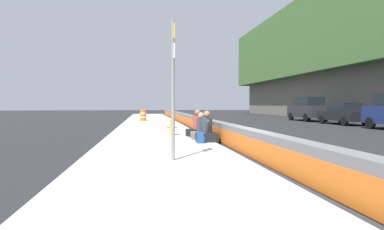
{
  "coord_description": "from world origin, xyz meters",
  "views": [
    {
      "loc": [
        -9.09,
        3.13,
        1.58
      ],
      "look_at": [
        7.42,
        0.67,
        1.03
      ],
      "focal_mm": 29.77,
      "sensor_mm": 36.0,
      "label": 1
    }
  ],
  "objects_px": {
    "route_sign_post": "(173,80)",
    "seated_person_foreground": "(207,132)",
    "fire_hydrant": "(172,126)",
    "parked_car_midline": "(308,109)",
    "seated_person_middle": "(201,130)",
    "construction_barrel": "(143,115)",
    "backpack": "(200,138)",
    "parked_car_fourth": "(343,114)",
    "seated_person_rear": "(198,128)"
  },
  "relations": [
    {
      "from": "seated_person_middle",
      "to": "parked_car_fourth",
      "type": "distance_m",
      "value": 16.29
    },
    {
      "from": "fire_hydrant",
      "to": "construction_barrel",
      "type": "bearing_deg",
      "value": 5.98
    },
    {
      "from": "backpack",
      "to": "construction_barrel",
      "type": "xyz_separation_m",
      "value": [
        16.66,
        2.19,
        0.28
      ]
    },
    {
      "from": "fire_hydrant",
      "to": "seated_person_middle",
      "type": "xyz_separation_m",
      "value": [
        -1.72,
        -1.07,
        -0.1
      ]
    },
    {
      "from": "route_sign_post",
      "to": "seated_person_middle",
      "type": "xyz_separation_m",
      "value": [
        4.98,
        -1.62,
        -1.72
      ]
    },
    {
      "from": "seated_person_middle",
      "to": "backpack",
      "type": "relative_size",
      "value": 2.77
    },
    {
      "from": "route_sign_post",
      "to": "fire_hydrant",
      "type": "relative_size",
      "value": 4.09
    },
    {
      "from": "seated_person_foreground",
      "to": "backpack",
      "type": "xyz_separation_m",
      "value": [
        -0.48,
        0.34,
        -0.18
      ]
    },
    {
      "from": "fire_hydrant",
      "to": "seated_person_foreground",
      "type": "distance_m",
      "value": 2.96
    },
    {
      "from": "seated_person_foreground",
      "to": "fire_hydrant",
      "type": "bearing_deg",
      "value": 22.4
    },
    {
      "from": "seated_person_foreground",
      "to": "backpack",
      "type": "bearing_deg",
      "value": 144.22
    },
    {
      "from": "seated_person_rear",
      "to": "construction_barrel",
      "type": "height_order",
      "value": "seated_person_rear"
    },
    {
      "from": "seated_person_middle",
      "to": "construction_barrel",
      "type": "xyz_separation_m",
      "value": [
        15.17,
        2.48,
        0.13
      ]
    },
    {
      "from": "seated_person_rear",
      "to": "seated_person_foreground",
      "type": "bearing_deg",
      "value": -179.19
    },
    {
      "from": "seated_person_foreground",
      "to": "seated_person_rear",
      "type": "height_order",
      "value": "seated_person_rear"
    },
    {
      "from": "backpack",
      "to": "seated_person_foreground",
      "type": "bearing_deg",
      "value": -35.78
    },
    {
      "from": "fire_hydrant",
      "to": "seated_person_foreground",
      "type": "xyz_separation_m",
      "value": [
        -2.73,
        -1.13,
        -0.07
      ]
    },
    {
      "from": "construction_barrel",
      "to": "parked_car_midline",
      "type": "xyz_separation_m",
      "value": [
        0.19,
        -15.6,
        0.56
      ]
    },
    {
      "from": "seated_person_foreground",
      "to": "seated_person_rear",
      "type": "distance_m",
      "value": 2.03
    },
    {
      "from": "fire_hydrant",
      "to": "parked_car_fourth",
      "type": "relative_size",
      "value": 0.19
    },
    {
      "from": "seated_person_foreground",
      "to": "parked_car_fourth",
      "type": "distance_m",
      "value": 16.88
    },
    {
      "from": "route_sign_post",
      "to": "seated_person_foreground",
      "type": "relative_size",
      "value": 3.0
    },
    {
      "from": "seated_person_rear",
      "to": "parked_car_midline",
      "type": "relative_size",
      "value": 0.25
    },
    {
      "from": "fire_hydrant",
      "to": "construction_barrel",
      "type": "height_order",
      "value": "construction_barrel"
    },
    {
      "from": "parked_car_fourth",
      "to": "seated_person_foreground",
      "type": "bearing_deg",
      "value": 129.56
    },
    {
      "from": "route_sign_post",
      "to": "parked_car_fourth",
      "type": "bearing_deg",
      "value": -44.93
    },
    {
      "from": "seated_person_middle",
      "to": "parked_car_fourth",
      "type": "bearing_deg",
      "value": -53.31
    },
    {
      "from": "seated_person_rear",
      "to": "parked_car_fourth",
      "type": "relative_size",
      "value": 0.27
    },
    {
      "from": "fire_hydrant",
      "to": "parked_car_midline",
      "type": "relative_size",
      "value": 0.18
    },
    {
      "from": "parked_car_midline",
      "to": "seated_person_rear",
      "type": "bearing_deg",
      "value": 137.62
    },
    {
      "from": "parked_car_midline",
      "to": "backpack",
      "type": "bearing_deg",
      "value": 141.49
    },
    {
      "from": "seated_person_middle",
      "to": "construction_barrel",
      "type": "height_order",
      "value": "seated_person_middle"
    },
    {
      "from": "seated_person_foreground",
      "to": "parked_car_midline",
      "type": "distance_m",
      "value": 20.96
    },
    {
      "from": "fire_hydrant",
      "to": "construction_barrel",
      "type": "distance_m",
      "value": 13.53
    },
    {
      "from": "route_sign_post",
      "to": "backpack",
      "type": "distance_m",
      "value": 4.18
    },
    {
      "from": "backpack",
      "to": "parked_car_fourth",
      "type": "height_order",
      "value": "parked_car_fourth"
    },
    {
      "from": "fire_hydrant",
      "to": "parked_car_fourth",
      "type": "distance_m",
      "value": 16.25
    },
    {
      "from": "seated_person_rear",
      "to": "construction_barrel",
      "type": "distance_m",
      "value": 14.38
    },
    {
      "from": "seated_person_rear",
      "to": "parked_car_fourth",
      "type": "distance_m",
      "value": 15.69
    },
    {
      "from": "route_sign_post",
      "to": "parked_car_midline",
      "type": "relative_size",
      "value": 0.75
    },
    {
      "from": "fire_hydrant",
      "to": "construction_barrel",
      "type": "relative_size",
      "value": 0.93
    },
    {
      "from": "backpack",
      "to": "parked_car_fourth",
      "type": "xyz_separation_m",
      "value": [
        11.22,
        -13.35,
        0.53
      ]
    },
    {
      "from": "route_sign_post",
      "to": "parked_car_midline",
      "type": "bearing_deg",
      "value": -35.92
    },
    {
      "from": "parked_car_fourth",
      "to": "backpack",
      "type": "bearing_deg",
      "value": 130.05
    },
    {
      "from": "seated_person_middle",
      "to": "backpack",
      "type": "distance_m",
      "value": 1.53
    },
    {
      "from": "seated_person_middle",
      "to": "construction_barrel",
      "type": "bearing_deg",
      "value": 9.3
    },
    {
      "from": "seated_person_foreground",
      "to": "seated_person_middle",
      "type": "height_order",
      "value": "seated_person_foreground"
    },
    {
      "from": "route_sign_post",
      "to": "seated_person_rear",
      "type": "height_order",
      "value": "route_sign_post"
    },
    {
      "from": "seated_person_foreground",
      "to": "parked_car_fourth",
      "type": "bearing_deg",
      "value": -50.44
    },
    {
      "from": "seated_person_foreground",
      "to": "parked_car_fourth",
      "type": "xyz_separation_m",
      "value": [
        10.75,
        -13.01,
        0.35
      ]
    }
  ]
}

